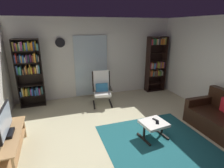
% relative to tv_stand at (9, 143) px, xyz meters
% --- Properties ---
extents(ground_plane, '(7.02, 7.02, 0.00)m').
position_rel_tv_stand_xyz_m(ground_plane, '(2.32, -0.22, -0.32)').
color(ground_plane, beige).
extents(wall_back, '(5.60, 0.06, 2.60)m').
position_rel_tv_stand_xyz_m(wall_back, '(2.32, 2.68, 0.98)').
color(wall_back, silver).
rests_on(wall_back, ground).
extents(glass_door_panel, '(1.10, 0.01, 2.00)m').
position_rel_tv_stand_xyz_m(glass_door_panel, '(2.11, 2.61, 0.73)').
color(glass_door_panel, silver).
extents(area_rug, '(2.15, 2.06, 0.01)m').
position_rel_tv_stand_xyz_m(area_rug, '(2.80, -0.46, -0.32)').
color(area_rug, '#1D5C62').
rests_on(area_rug, ground).
extents(tv_stand, '(0.44, 1.36, 0.49)m').
position_rel_tv_stand_xyz_m(tv_stand, '(0.00, 0.00, 0.00)').
color(tv_stand, tan).
rests_on(tv_stand, ground).
extents(television, '(0.20, 0.85, 0.52)m').
position_rel_tv_stand_xyz_m(television, '(0.00, 0.02, 0.41)').
color(television, black).
rests_on(television, tv_stand).
extents(bookshelf_near_tv, '(0.71, 0.30, 2.00)m').
position_rel_tv_stand_xyz_m(bookshelf_near_tv, '(0.23, 2.40, 0.79)').
color(bookshelf_near_tv, black).
rests_on(bookshelf_near_tv, ground).
extents(bookshelf_near_sofa, '(0.69, 0.30, 1.98)m').
position_rel_tv_stand_xyz_m(bookshelf_near_sofa, '(4.46, 2.41, 0.75)').
color(bookshelf_near_sofa, black).
rests_on(bookshelf_near_sofa, ground).
extents(lounge_armchair, '(0.66, 0.73, 1.02)m').
position_rel_tv_stand_xyz_m(lounge_armchair, '(2.26, 1.86, 0.21)').
color(lounge_armchair, black).
rests_on(lounge_armchair, ground).
extents(ottoman, '(0.57, 0.54, 0.37)m').
position_rel_tv_stand_xyz_m(ottoman, '(2.82, -0.27, -0.02)').
color(ottoman, white).
rests_on(ottoman, ground).
extents(tv_remote, '(0.09, 0.15, 0.02)m').
position_rel_tv_stand_xyz_m(tv_remote, '(2.90, -0.20, 0.06)').
color(tv_remote, black).
rests_on(tv_remote, ottoman).
extents(cell_phone, '(0.13, 0.16, 0.01)m').
position_rel_tv_stand_xyz_m(cell_phone, '(2.88, -0.31, 0.06)').
color(cell_phone, black).
rests_on(cell_phone, ottoman).
extents(wall_clock, '(0.29, 0.03, 0.29)m').
position_rel_tv_stand_xyz_m(wall_clock, '(1.18, 2.60, 1.53)').
color(wall_clock, silver).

